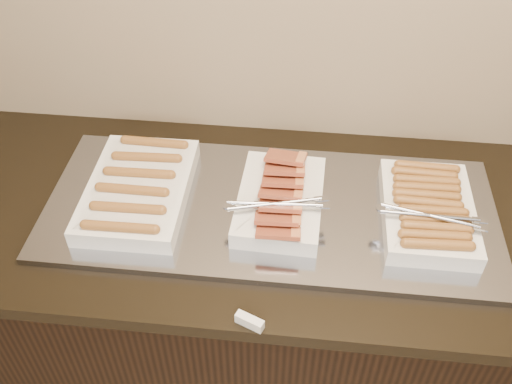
# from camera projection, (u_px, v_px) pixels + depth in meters

# --- Properties ---
(counter) EXTENTS (2.06, 0.76, 0.90)m
(counter) POSITION_uv_depth(u_px,v_px,m) (273.00, 310.00, 1.84)
(counter) COLOR black
(counter) RESTS_ON ground
(warming_tray) EXTENTS (1.20, 0.50, 0.02)m
(warming_tray) POSITION_uv_depth(u_px,v_px,m) (270.00, 209.00, 1.53)
(warming_tray) COLOR #92949F
(warming_tray) RESTS_ON counter
(dish_left) EXTENTS (0.27, 0.40, 0.07)m
(dish_left) POSITION_uv_depth(u_px,v_px,m) (138.00, 189.00, 1.53)
(dish_left) COLOR white
(dish_left) RESTS_ON warming_tray
(dish_center) EXTENTS (0.27, 0.35, 0.09)m
(dish_center) POSITION_uv_depth(u_px,v_px,m) (280.00, 200.00, 1.49)
(dish_center) COLOR white
(dish_center) RESTS_ON warming_tray
(dish_right) EXTENTS (0.27, 0.34, 0.08)m
(dish_right) POSITION_uv_depth(u_px,v_px,m) (428.00, 210.00, 1.46)
(dish_right) COLOR white
(dish_right) RESTS_ON warming_tray
(label_holder) EXTENTS (0.07, 0.04, 0.03)m
(label_holder) POSITION_uv_depth(u_px,v_px,m) (250.00, 321.00, 1.27)
(label_holder) COLOR white
(label_holder) RESTS_ON counter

